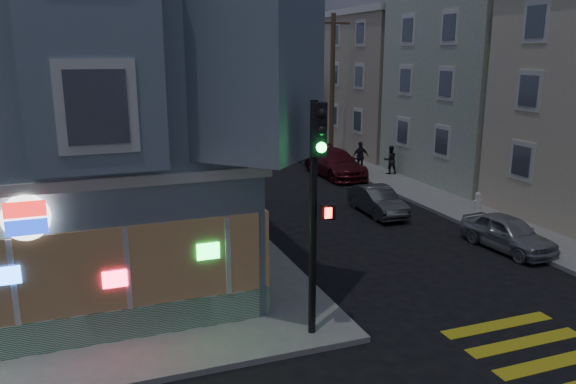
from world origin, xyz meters
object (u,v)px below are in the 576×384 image
parked_car_b (377,201)px  utility_pole (332,85)px  parked_car_c (335,163)px  traffic_signal (317,182)px  street_tree_near (300,92)px  parked_car_d (307,149)px  street_tree_far (266,86)px  pedestrian_b (360,157)px  pedestrian_a (390,160)px  fire_hydrant (478,200)px  parked_car_a (508,233)px

parked_car_b → utility_pole: bearing=76.2°
parked_car_c → traffic_signal: size_ratio=0.91×
parked_car_b → parked_car_c: 7.75m
street_tree_near → parked_car_d: (-1.59, -5.37, -3.27)m
street_tree_far → pedestrian_b: size_ratio=3.08×
street_tree_near → pedestrian_a: (0.80, -11.78, -2.99)m
parked_car_b → pedestrian_a: bearing=57.5°
pedestrian_a → fire_hydrant: (-0.10, -7.67, -0.40)m
utility_pole → parked_car_a: bearing=-94.2°
fire_hydrant → street_tree_far: bearing=91.5°
parked_car_b → pedestrian_b: bearing=69.4°
pedestrian_a → parked_car_a: bearing=87.4°
street_tree_far → pedestrian_a: (0.80, -19.78, -2.99)m
parked_car_d → pedestrian_a: bearing=-76.6°
parked_car_d → fire_hydrant: 14.28m
traffic_signal → fire_hydrant: 14.08m
parked_car_c → parked_car_d: 5.31m
pedestrian_a → parked_car_b: bearing=63.9°
pedestrian_b → parked_car_d: bearing=-77.5°
pedestrian_b → parked_car_c: size_ratio=0.33×
street_tree_near → parked_car_b: size_ratio=1.46×
pedestrian_a → traffic_signal: bearing=62.5°
parked_car_c → traffic_signal: (-8.33, -16.75, 3.22)m
traffic_signal → fire_hydrant: size_ratio=7.53×
street_tree_near → fire_hydrant: (0.70, -19.46, -3.39)m
pedestrian_a → pedestrian_b: bearing=-34.2°
pedestrian_b → parked_car_b: pedestrian_b is taller
pedestrian_a → fire_hydrant: bearing=97.4°
parked_car_a → parked_car_c: size_ratio=0.71×
parked_car_b → parked_car_a: bearing=-67.7°
parked_car_d → parked_car_c: bearing=-102.3°
street_tree_far → parked_car_a: 32.05m
parked_car_b → traffic_signal: traffic_signal is taller
street_tree_near → traffic_signal: 29.32m
parked_car_c → parked_car_b: bearing=-102.0°
traffic_signal → parked_car_b: bearing=72.9°
street_tree_far → fire_hydrant: street_tree_far is taller
pedestrian_a → parked_car_d: pedestrian_a is taller
parked_car_a → traffic_signal: 10.16m
parked_car_d → traffic_signal: (-8.82, -22.04, 3.30)m
street_tree_near → parked_car_a: (-1.50, -23.84, -3.31)m
parked_car_a → parked_car_b: bearing=106.3°
parked_car_b → traffic_signal: 11.90m
street_tree_far → parked_car_b: (-3.60, -26.25, -3.34)m
fire_hydrant → traffic_signal: bearing=-144.4°
street_tree_far → parked_car_c: (-2.08, -18.65, -3.19)m
pedestrian_b → street_tree_far: bearing=-91.0°
street_tree_near → parked_car_a: 24.12m
pedestrian_b → parked_car_a: pedestrian_b is taller
traffic_signal → pedestrian_a: bearing=73.9°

